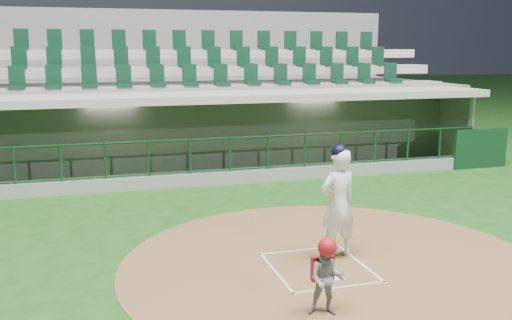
{
  "coord_description": "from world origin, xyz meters",
  "views": [
    {
      "loc": [
        -3.49,
        -8.59,
        3.59
      ],
      "look_at": [
        -0.24,
        2.6,
        1.3
      ],
      "focal_mm": 40.0,
      "sensor_mm": 36.0,
      "label": 1
    }
  ],
  "objects": [
    {
      "name": "ground",
      "position": [
        0.0,
        0.0,
        0.0
      ],
      "size": [
        120.0,
        120.0,
        0.0
      ],
      "primitive_type": "plane",
      "color": "#174714",
      "rests_on": "ground"
    },
    {
      "name": "dirt_circle",
      "position": [
        0.3,
        -0.2,
        0.01
      ],
      "size": [
        7.2,
        7.2,
        0.01
      ],
      "primitive_type": "cylinder",
      "color": "brown",
      "rests_on": "ground"
    },
    {
      "name": "home_plate",
      "position": [
        0.0,
        -0.7,
        0.02
      ],
      "size": [
        0.43,
        0.43,
        0.02
      ],
      "primitive_type": "cube",
      "color": "white",
      "rests_on": "dirt_circle"
    },
    {
      "name": "batter_box_chalk",
      "position": [
        0.0,
        -0.3,
        0.02
      ],
      "size": [
        1.55,
        1.8,
        0.01
      ],
      "color": "silver",
      "rests_on": "ground"
    },
    {
      "name": "dugout_structure",
      "position": [
        0.05,
        7.82,
        0.96
      ],
      "size": [
        16.4,
        3.7,
        3.0
      ],
      "color": "gray",
      "rests_on": "ground"
    },
    {
      "name": "seating_deck",
      "position": [
        0.0,
        10.91,
        1.42
      ],
      "size": [
        17.0,
        6.72,
        5.15
      ],
      "color": "slate",
      "rests_on": "ground"
    },
    {
      "name": "batter",
      "position": [
        0.49,
        0.08,
        1.0
      ],
      "size": [
        0.93,
        0.94,
        2.0
      ],
      "color": "white",
      "rests_on": "dirt_circle"
    },
    {
      "name": "catcher",
      "position": [
        -0.55,
        -1.88,
        0.56
      ],
      "size": [
        0.59,
        0.53,
        1.09
      ],
      "color": "gray",
      "rests_on": "dirt_circle"
    }
  ]
}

